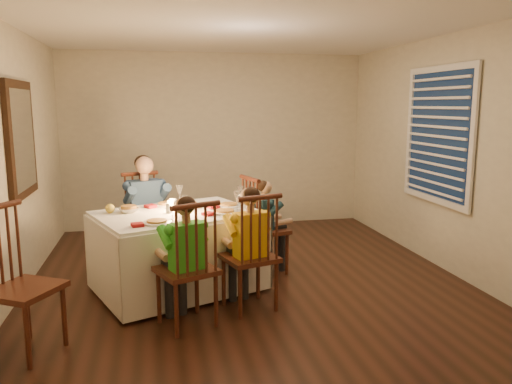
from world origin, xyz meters
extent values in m
plane|color=black|center=(0.00, 0.00, 0.00)|extent=(5.00, 5.00, 0.00)
cube|color=#B8B29D|center=(-2.25, 0.00, 1.30)|extent=(0.02, 5.00, 2.60)
cube|color=#B8B29D|center=(2.25, 0.00, 1.30)|extent=(0.02, 5.00, 2.60)
cube|color=#B8B29D|center=(0.00, 2.50, 1.30)|extent=(4.50, 0.02, 2.60)
plane|color=white|center=(0.00, 0.00, 2.60)|extent=(5.00, 5.00, 0.00)
cube|color=white|center=(-0.73, -0.16, 0.78)|extent=(1.77, 1.54, 0.04)
cube|color=white|center=(-0.93, 0.34, 0.40)|extent=(1.43, 0.58, 0.74)
cube|color=white|center=(-0.53, -0.67, 0.40)|extent=(1.43, 0.58, 0.74)
cube|color=white|center=(-0.03, 0.11, 0.40)|extent=(0.42, 1.03, 0.74)
cube|color=white|center=(-1.43, -0.44, 0.40)|extent=(0.42, 1.03, 0.74)
cylinder|color=silver|center=(-0.82, 0.17, 0.81)|extent=(0.34, 0.34, 0.02)
cylinder|color=silver|center=(-0.93, -0.62, 0.81)|extent=(0.34, 0.34, 0.02)
cylinder|color=silver|center=(-0.27, -0.31, 0.81)|extent=(0.34, 0.34, 0.02)
cylinder|color=silver|center=(-0.19, 0.01, 0.81)|extent=(0.34, 0.34, 0.02)
cylinder|color=silver|center=(-0.81, -0.19, 0.85)|extent=(0.06, 0.06, 0.10)
cylinder|color=silver|center=(-0.65, -0.13, 0.85)|extent=(0.06, 0.06, 0.10)
sphere|color=yellow|center=(-1.37, -0.07, 0.84)|extent=(0.09, 0.09, 0.09)
sphere|color=orange|center=(-0.55, -0.03, 0.84)|extent=(0.08, 0.08, 0.08)
imported|color=silver|center=(-1.19, -0.08, 0.82)|extent=(0.24, 0.24, 0.05)
cube|color=black|center=(-2.22, 0.30, 1.50)|extent=(0.05, 0.95, 1.15)
cube|color=white|center=(-2.19, 0.30, 1.50)|extent=(0.01, 0.78, 0.98)
cube|color=#0D1D37|center=(2.23, 0.10, 1.50)|extent=(0.01, 1.20, 1.40)
cube|color=white|center=(2.21, 0.10, 1.50)|extent=(0.03, 1.34, 1.54)
camera|label=1|loc=(-0.94, -5.01, 1.84)|focal=35.00mm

